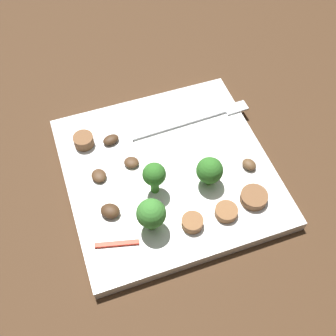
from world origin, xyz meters
name	(u,v)px	position (x,y,z in m)	size (l,w,h in m)	color
ground_plane	(168,175)	(0.00, 0.00, 0.00)	(1.40, 1.40, 0.00)	#422B19
plate	(168,172)	(0.00, 0.00, 0.01)	(0.27, 0.27, 0.02)	white
fork	(200,119)	(0.07, 0.07, 0.02)	(0.18, 0.02, 0.00)	silver
broccoli_floret_0	(151,214)	(-0.05, -0.08, 0.05)	(0.04, 0.04, 0.05)	#408630
broccoli_floret_1	(210,171)	(0.04, -0.04, 0.04)	(0.03, 0.03, 0.04)	#347525
broccoli_floret_2	(154,175)	(-0.03, -0.03, 0.05)	(0.03, 0.03, 0.05)	#347525
sausage_slice_0	(189,223)	(0.00, -0.09, 0.02)	(0.03, 0.03, 0.01)	brown
sausage_slice_1	(254,197)	(0.09, -0.08, 0.02)	(0.03, 0.03, 0.01)	brown
sausage_slice_2	(226,212)	(0.05, -0.09, 0.02)	(0.03, 0.03, 0.01)	brown
sausage_slice_3	(84,141)	(-0.10, 0.08, 0.02)	(0.03, 0.03, 0.02)	brown
mushroom_0	(110,211)	(-0.09, -0.04, 0.02)	(0.02, 0.02, 0.01)	#422B19
mushroom_1	(99,176)	(-0.09, 0.02, 0.02)	(0.02, 0.02, 0.01)	#4C331E
mushroom_2	(131,162)	(-0.04, 0.02, 0.02)	(0.02, 0.02, 0.01)	#4C331E
mushroom_3	(249,164)	(0.10, -0.03, 0.02)	(0.02, 0.02, 0.01)	brown
mushroom_4	(111,140)	(-0.06, 0.07, 0.02)	(0.02, 0.02, 0.01)	#422B19
pepper_strip_0	(117,244)	(-0.09, -0.08, 0.02)	(0.05, 0.01, 0.00)	red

